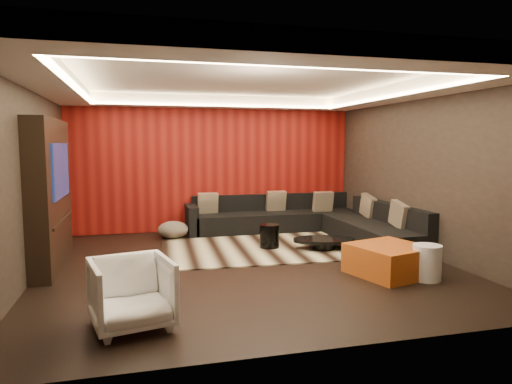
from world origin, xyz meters
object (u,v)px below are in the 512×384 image
object	(u,v)px
coffee_table	(324,243)
sectional_sofa	(309,223)
white_side_table	(427,262)
armchair	(132,293)
orange_ottoman	(389,260)
drum_stool	(269,236)

from	to	relation	value
coffee_table	sectional_sofa	bearing A→B (deg)	80.72
white_side_table	armchair	world-z (taller)	armchair
sectional_sofa	white_side_table	bearing A→B (deg)	-82.14
coffee_table	armchair	xyz separation A→B (m)	(-3.20, -2.68, 0.24)
white_side_table	sectional_sofa	size ratio (longest dim) A/B	0.13
armchair	orange_ottoman	bearing A→B (deg)	3.39
coffee_table	white_side_table	world-z (taller)	white_side_table
coffee_table	armchair	size ratio (longest dim) A/B	1.39
armchair	sectional_sofa	bearing A→B (deg)	35.93
drum_stool	sectional_sofa	distance (m)	1.42
coffee_table	sectional_sofa	distance (m)	1.26
drum_stool	white_side_table	size ratio (longest dim) A/B	0.85
coffee_table	white_side_table	size ratio (longest dim) A/B	2.25
white_side_table	orange_ottoman	xyz separation A→B (m)	(-0.36, 0.35, -0.03)
orange_ottoman	drum_stool	bearing A→B (deg)	120.97
coffee_table	orange_ottoman	size ratio (longest dim) A/B	1.14
drum_stool	white_side_table	world-z (taller)	white_side_table
drum_stool	white_side_table	xyz separation A→B (m)	(1.54, -2.33, 0.02)
coffee_table	sectional_sofa	size ratio (longest dim) A/B	0.30
white_side_table	sectional_sofa	bearing A→B (deg)	97.86
drum_stool	white_side_table	bearing A→B (deg)	-56.48
coffee_table	drum_stool	world-z (taller)	drum_stool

